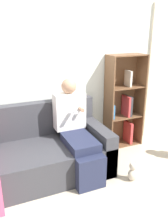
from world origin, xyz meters
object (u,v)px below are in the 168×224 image
teddy_bear (133,172)px  bookshelf (123,104)px  couch (28,157)px  adult_seated (76,127)px

teddy_bear → bookshelf: bearing=65.5°
couch → adult_seated: adult_seated is taller
bookshelf → teddy_bear: size_ratio=5.51×
couch → bookshelf: bookshelf is taller
couch → bookshelf: size_ratio=1.41×
teddy_bear → couch: bearing=152.2°
bookshelf → teddy_bear: (-0.44, -0.97, -0.58)m
adult_seated → bookshelf: bookshelf is taller
couch → bookshelf: bearing=11.6°
bookshelf → adult_seated: bearing=-157.0°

